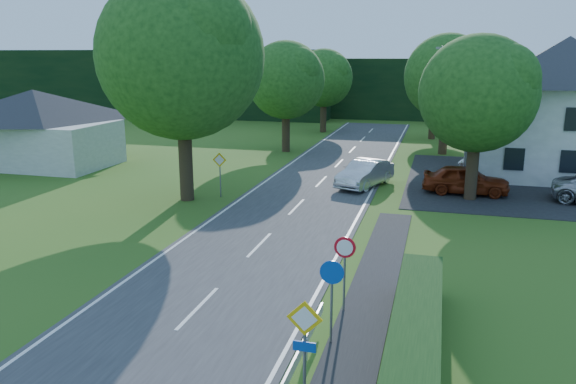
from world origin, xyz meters
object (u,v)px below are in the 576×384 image
(streetlight, at_px, (466,111))
(moving_car, at_px, (365,173))
(parked_car_silver_a, at_px, (497,168))
(parked_car_red, at_px, (466,180))
(motorcycle, at_px, (351,174))
(parasol, at_px, (528,159))

(streetlight, bearing_deg, moving_car, -174.11)
(parked_car_silver_a, bearing_deg, streetlight, 156.80)
(streetlight, bearing_deg, parked_car_red, -75.42)
(motorcycle, xyz_separation_m, parked_car_silver_a, (8.42, 3.25, 0.19))
(streetlight, height_order, moving_car, streetlight)
(streetlight, bearing_deg, parked_car_silver_a, 56.88)
(streetlight, xyz_separation_m, moving_car, (-5.36, -0.55, -3.66))
(parked_car_red, bearing_deg, streetlight, 15.19)
(streetlight, relative_size, moving_car, 1.72)
(parked_car_silver_a, bearing_deg, parasol, -39.04)
(parked_car_silver_a, bearing_deg, moving_car, 127.09)
(streetlight, relative_size, motorcycle, 3.85)
(streetlight, height_order, parked_car_silver_a, streetlight)
(parked_car_red, relative_size, parasol, 1.92)
(moving_car, bearing_deg, parasol, 49.56)
(moving_car, relative_size, parked_car_silver_a, 1.05)
(moving_car, xyz_separation_m, parked_car_red, (5.59, -0.30, 0.02))
(motorcycle, distance_m, parked_car_red, 6.55)
(parked_car_silver_a, bearing_deg, parked_car_red, 165.01)
(moving_car, bearing_deg, parked_car_red, 16.04)
(parked_car_red, distance_m, parasol, 7.03)
(streetlight, xyz_separation_m, parked_car_silver_a, (2.16, 3.31, -3.69))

